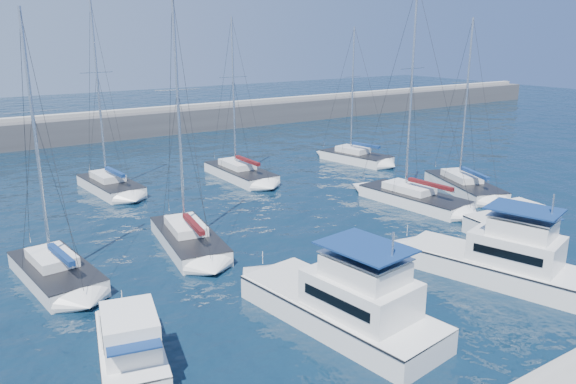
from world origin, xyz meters
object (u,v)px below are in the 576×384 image
sailboat_mid_b (188,239)px  sailboat_mid_d (414,198)px  sailboat_mid_a (56,272)px  sailboat_mid_e (464,186)px  motor_yacht_stbd_inner (501,260)px  sailboat_back_c (356,157)px  motor_yacht_stbd_outer (515,231)px  motor_yacht_port_outer (131,350)px  sailboat_back_b (240,173)px  sailboat_back_a (110,185)px  motor_yacht_port_inner (347,305)px

sailboat_mid_b → sailboat_mid_d: 18.57m
sailboat_mid_a → sailboat_mid_e: (32.88, -0.39, -0.01)m
motor_yacht_stbd_inner → sailboat_back_c: size_ratio=0.72×
motor_yacht_stbd_outer → sailboat_mid_e: size_ratio=0.44×
motor_yacht_port_outer → sailboat_back_b: bearing=66.0°
motor_yacht_port_outer → sailboat_back_a: bearing=87.9°
motor_yacht_port_inner → sailboat_mid_b: 13.52m
motor_yacht_stbd_inner → sailboat_mid_a: 24.26m
sailboat_mid_d → sailboat_mid_b: bearing=169.7°
motor_yacht_stbd_outer → sailboat_mid_b: bearing=154.2°
motor_yacht_stbd_outer → sailboat_back_b: size_ratio=0.44×
sailboat_back_b → sailboat_back_a: bearing=168.8°
motor_yacht_port_inner → sailboat_mid_e: sailboat_mid_e is taller
motor_yacht_stbd_inner → sailboat_mid_e: size_ratio=0.69×
motor_yacht_port_inner → sailboat_mid_d: 20.47m
sailboat_mid_b → sailboat_back_b: 17.40m
sailboat_mid_d → sailboat_back_a: sailboat_mid_d is taller
motor_yacht_stbd_inner → motor_yacht_port_inner: bearing=159.7°
sailboat_back_c → sailboat_mid_a: bearing=-169.2°
sailboat_back_a → sailboat_back_b: size_ratio=1.08×
motor_yacht_stbd_outer → sailboat_back_b: (-6.43, 24.61, -0.43)m
motor_yacht_port_inner → motor_yacht_port_outer: bearing=159.6°
motor_yacht_stbd_inner → sailboat_back_b: size_ratio=0.69×
sailboat_mid_d → sailboat_back_a: (-18.82, 16.97, 0.00)m
motor_yacht_stbd_outer → sailboat_mid_a: sailboat_mid_a is taller
motor_yacht_port_inner → sailboat_mid_e: bearing=20.2°
motor_yacht_stbd_inner → sailboat_back_b: 27.42m
motor_yacht_port_outer → motor_yacht_stbd_outer: (24.95, 0.11, 0.00)m
sailboat_mid_e → sailboat_back_a: sailboat_back_a is taller
motor_yacht_stbd_outer → sailboat_mid_d: size_ratio=0.38×
sailboat_mid_b → sailboat_mid_e: sailboat_mid_b is taller
sailboat_mid_b → sailboat_mid_d: sailboat_mid_d is taller
motor_yacht_port_outer → sailboat_mid_e: 33.77m
sailboat_mid_a → sailboat_mid_d: 26.63m
motor_yacht_port_inner → sailboat_back_a: (-2.24, 28.96, -0.59)m
motor_yacht_stbd_outer → sailboat_mid_d: bearing=90.9°
motor_yacht_stbd_inner → sailboat_back_c: sailboat_back_c is taller
sailboat_back_c → sailboat_mid_e: bearing=-100.4°
sailboat_mid_d → sailboat_back_a: size_ratio=1.06×
sailboat_mid_e → sailboat_back_c: 13.83m
sailboat_mid_a → sailboat_mid_b: (8.11, 0.75, 0.00)m
sailboat_back_a → sailboat_back_c: 24.93m
sailboat_back_c → sailboat_mid_b: bearing=-164.2°
sailboat_mid_d → sailboat_mid_e: 6.26m
sailboat_mid_b → sailboat_mid_e: bearing=5.6°
motor_yacht_port_outer → motor_yacht_port_inner: 9.59m
motor_yacht_port_outer → sailboat_back_c: size_ratio=0.46×
sailboat_mid_a → sailboat_back_c: size_ratio=1.05×
motor_yacht_stbd_inner → sailboat_back_c: 29.34m
sailboat_back_c → sailboat_back_a: bearing=161.7°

